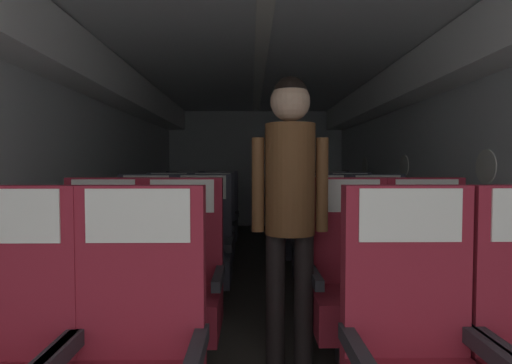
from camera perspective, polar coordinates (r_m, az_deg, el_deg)
ground at (r=3.98m, az=0.69°, el=-14.97°), size 3.62×8.44×0.02m
fuselage_shell at (r=4.11m, az=0.61°, el=8.81°), size 3.50×8.09×2.27m
seat_b_left_window at (r=2.63m, az=-21.21°, el=-13.52°), size 0.51×0.48×1.10m
seat_b_left_aisle at (r=2.49m, az=-10.63°, el=-14.34°), size 0.51×0.48×1.10m
seat_b_right_aisle at (r=2.69m, az=23.54°, el=-13.23°), size 0.51×0.48×1.10m
seat_b_right_window at (r=2.54m, az=13.25°, el=-14.03°), size 0.51×0.48×1.10m
seat_c_left_window at (r=3.52m, az=-15.51°, el=-9.42°), size 0.51×0.48×1.10m
seat_c_left_aisle at (r=3.42m, az=-7.57°, el=-9.68°), size 0.51×0.48×1.10m
seat_c_right_aisle at (r=3.58m, az=17.15°, el=-9.23°), size 0.51×0.48×1.10m
seat_c_right_window at (r=3.46m, az=9.38°, el=-9.56°), size 0.51×0.48×1.10m
seat_d_left_window at (r=4.44m, az=-12.36°, el=-6.93°), size 0.51×0.48×1.10m
seat_d_left_aisle at (r=4.38m, az=-6.19°, el=-7.01°), size 0.51×0.48×1.10m
seat_d_right_aisle at (r=4.51m, az=13.35°, el=-6.79°), size 0.51×0.48×1.10m
seat_d_right_window at (r=4.39m, az=7.09°, el=-6.99°), size 0.51×0.48×1.10m
seat_e_left_window at (r=5.39m, az=-10.25°, el=-5.27°), size 0.51×0.48×1.10m
seat_e_left_aisle at (r=5.34m, az=-5.20°, el=-5.32°), size 0.51×0.48×1.10m
seat_e_right_aisle at (r=5.44m, az=10.71°, el=-5.21°), size 0.51×0.48×1.10m
seat_e_right_window at (r=5.36m, az=5.78°, el=-5.29°), size 0.51×0.48×1.10m
flight_attendant at (r=2.28m, az=4.81°, el=-1.14°), size 0.43×0.28×1.67m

